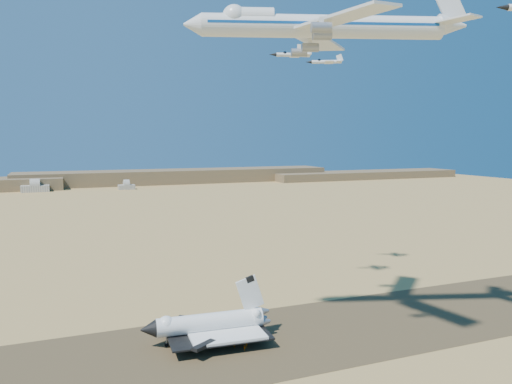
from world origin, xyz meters
name	(u,v)px	position (x,y,z in m)	size (l,w,h in m)	color
ground	(209,350)	(0.00, 0.00, 0.00)	(1200.00, 1200.00, 0.00)	tan
runway	(209,350)	(0.00, 0.00, 0.03)	(600.00, 50.00, 0.06)	brown
ridgeline	(141,179)	(65.32, 527.31, 7.63)	(960.00, 90.00, 18.00)	olive
hangars	(31,188)	(-64.00, 478.43, 4.83)	(200.50, 29.50, 30.00)	#B7B3A2
shuttle	(209,325)	(1.68, 5.74, 5.12)	(38.70, 25.30, 19.03)	white
carrier_747	(315,26)	(28.46, -7.82, 90.37)	(77.78, 57.76, 19.54)	silver
crew_a	(247,344)	(10.50, -2.36, 0.99)	(0.68, 0.45, 1.87)	#C1650B
crew_b	(235,344)	(7.22, -1.35, 0.94)	(0.86, 0.49, 1.77)	#C1650B
crew_c	(245,348)	(9.01, -4.66, 0.91)	(1.00, 0.51, 1.71)	#C1650B
chase_jet_d	(292,55)	(42.52, 34.48, 90.11)	(15.26, 8.87, 3.88)	silver
chase_jet_e	(326,62)	(66.83, 52.55, 91.56)	(14.65, 9.71, 3.86)	silver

